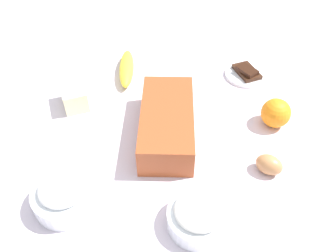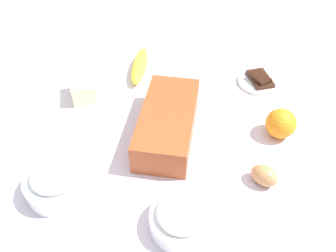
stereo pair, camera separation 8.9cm
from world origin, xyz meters
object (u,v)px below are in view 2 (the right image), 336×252
Objects in this scene: orange_fruit at (281,123)px; egg_near_butter at (264,175)px; banana at (140,65)px; chocolate_plate at (260,81)px; loaf_pan at (167,122)px; butter_block at (84,88)px; sugar_bowl at (56,182)px; flour_bowl at (182,218)px.

egg_near_butter is (0.15, -0.08, -0.02)m from orange_fruit.
banana is 0.37m from chocolate_plate.
loaf_pan is 2.33× the size of chocolate_plate.
egg_near_butter is at bearing 64.18° from loaf_pan.
loaf_pan is at bearing 12.77° from banana.
loaf_pan is 0.28m from butter_block.
loaf_pan is at bearing -94.45° from orange_fruit.
egg_near_butter is at bearing -28.61° from orange_fruit.
sugar_bowl is 1.54× the size of butter_block.
orange_fruit is at bearing 99.16° from loaf_pan.
sugar_bowl is 0.46m from egg_near_butter.
chocolate_plate is at bearing 177.98° from orange_fruit.
sugar_bowl is (-0.11, -0.26, 0.00)m from flour_bowl.
flour_bowl is 0.37m from orange_fruit.
butter_block is 0.52m from chocolate_plate.
sugar_bowl reaches higher than butter_block.
butter_block is 0.55m from egg_near_butter.
butter_block is (-0.44, -0.23, -0.00)m from flour_bowl.
orange_fruit is 0.85× the size of butter_block.
butter_block reaches higher than egg_near_butter.
sugar_bowl is 1.80× the size of orange_fruit.
butter_block is at bearing 174.93° from sugar_bowl.
flour_bowl is 0.49m from butter_block.
egg_near_butter is at bearing 116.54° from flour_bowl.
banana is at bearing -131.37° from orange_fruit.
butter_block is (-0.17, -0.22, -0.01)m from loaf_pan.
chocolate_plate is (-0.36, 0.09, -0.01)m from egg_near_butter.
loaf_pan is 0.29m from orange_fruit.
loaf_pan is 1.59× the size of banana.
loaf_pan is at bearing -56.52° from chocolate_plate.
loaf_pan is 3.36× the size of butter_block.
chocolate_plate is (-0.35, 0.55, -0.02)m from sugar_bowl.
sugar_bowl is 2.19× the size of egg_near_butter.
sugar_bowl is at bearing -91.21° from egg_near_butter.
orange_fruit is at bearing -2.02° from chocolate_plate.
sugar_bowl is at bearing -112.26° from flour_bowl.
loaf_pan is at bearing -178.07° from flour_bowl.
flour_bowl is 0.94× the size of sugar_bowl.
orange_fruit is (0.02, 0.28, -0.00)m from loaf_pan.
sugar_bowl is 0.48m from banana.
banana is (-0.55, -0.07, -0.01)m from flour_bowl.
egg_near_butter reaches higher than chocolate_plate.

